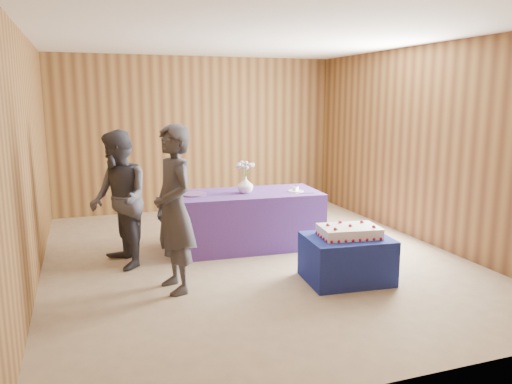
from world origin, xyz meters
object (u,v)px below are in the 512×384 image
cake_table (347,259)px  sheet_cake (349,231)px  guest_right (119,200)px  serving_table (245,220)px  vase (245,185)px  guest_left (174,209)px

cake_table → sheet_cake: size_ratio=1.26×
guest_right → serving_table: bearing=86.2°
cake_table → vase: size_ratio=4.11×
serving_table → guest_right: guest_right is taller
vase → cake_table: bearing=-66.5°
cake_table → guest_left: guest_left is taller
serving_table → guest_left: guest_left is taller
sheet_cake → vase: vase is taller
vase → guest_right: (-1.64, -0.23, -0.04)m
sheet_cake → guest_left: guest_left is taller
serving_table → guest_right: (-1.64, -0.27, 0.44)m
cake_table → guest_left: (-1.83, 0.35, 0.62)m
sheet_cake → vase: 1.71m
cake_table → sheet_cake: 0.31m
sheet_cake → guest_left: (-1.85, 0.35, 0.31)m
vase → guest_right: guest_right is taller
serving_table → vase: size_ratio=9.12×
guest_left → vase: bearing=124.3°
serving_table → sheet_cake: (0.69, -1.57, 0.18)m
cake_table → guest_right: size_ratio=0.55×
vase → guest_right: bearing=-171.9°
cake_table → guest_right: (-2.30, 1.30, 0.57)m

